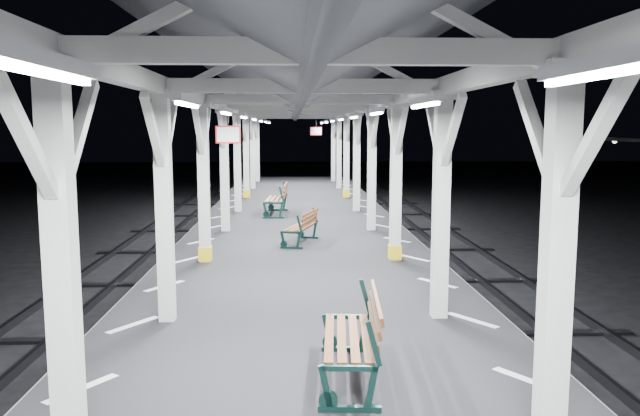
{
  "coord_description": "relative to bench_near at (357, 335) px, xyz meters",
  "views": [
    {
      "loc": [
        -0.16,
        -10.92,
        3.79
      ],
      "look_at": [
        0.38,
        1.47,
        2.2
      ],
      "focal_mm": 35.0,
      "sensor_mm": 36.0,
      "label": 1
    }
  ],
  "objects": [
    {
      "name": "platform",
      "position": [
        -0.55,
        4.25,
        -1.01
      ],
      "size": [
        6.0,
        50.0,
        1.0
      ],
      "primitive_type": "cube",
      "color": "black",
      "rests_on": "ground"
    },
    {
      "name": "canopy",
      "position": [
        -0.55,
        4.23,
        3.06
      ],
      "size": [
        5.4,
        49.0,
        4.65
      ],
      "color": "silver",
      "rests_on": "platform"
    },
    {
      "name": "track_left",
      "position": [
        -5.55,
        4.25,
        -1.43
      ],
      "size": [
        2.2,
        60.0,
        0.16
      ],
      "color": "#2D2D33",
      "rests_on": "ground"
    },
    {
      "name": "bench_far",
      "position": [
        -1.15,
        13.41,
        0.04
      ],
      "size": [
        0.8,
        1.92,
        1.02
      ],
      "rotation": [
        0.0,
        0.0,
        -0.05
      ],
      "color": "#0F2B27",
      "rests_on": "platform"
    },
    {
      "name": "bench_near",
      "position": [
        0.0,
        0.0,
        0.0
      ],
      "size": [
        0.77,
        1.79,
        0.95
      ],
      "rotation": [
        0.0,
        0.0,
        -0.07
      ],
      "color": "#0F2B27",
      "rests_on": "platform"
    },
    {
      "name": "bench_mid",
      "position": [
        -0.46,
        8.26,
        -0.07
      ],
      "size": [
        0.96,
        1.59,
        0.81
      ],
      "rotation": [
        0.0,
        0.0,
        -0.29
      ],
      "color": "#0F2B27",
      "rests_on": "platform"
    },
    {
      "name": "hazard_stripes_right",
      "position": [
        1.9,
        4.25,
        -0.5
      ],
      "size": [
        1.0,
        48.0,
        0.01
      ],
      "primitive_type": "cube",
      "color": "silver",
      "rests_on": "platform"
    },
    {
      "name": "ground",
      "position": [
        -0.55,
        4.25,
        -1.51
      ],
      "size": [
        120.0,
        120.0,
        0.0
      ],
      "primitive_type": "plane",
      "color": "black",
      "rests_on": "ground"
    },
    {
      "name": "track_right",
      "position": [
        4.45,
        4.25,
        -1.43
      ],
      "size": [
        2.2,
        60.0,
        0.16
      ],
      "color": "#2D2D33",
      "rests_on": "ground"
    },
    {
      "name": "hazard_stripes_left",
      "position": [
        -3.0,
        4.25,
        -0.5
      ],
      "size": [
        1.0,
        48.0,
        0.01
      ],
      "primitive_type": "cube",
      "color": "silver",
      "rests_on": "platform"
    }
  ]
}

